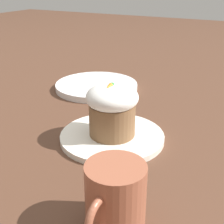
% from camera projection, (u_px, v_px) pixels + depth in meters
% --- Properties ---
extents(ground_plane, '(4.00, 4.00, 0.00)m').
position_uv_depth(ground_plane, '(112.00, 139.00, 0.65)').
color(ground_plane, '#513323').
extents(dessert_plate, '(0.21, 0.21, 0.01)m').
position_uv_depth(dessert_plate, '(112.00, 137.00, 0.64)').
color(dessert_plate, white).
rests_on(dessert_plate, ground_plane).
extents(carrot_cake, '(0.10, 0.10, 0.11)m').
position_uv_depth(carrot_cake, '(112.00, 109.00, 0.61)').
color(carrot_cake, brown).
rests_on(carrot_cake, dessert_plate).
extents(spoon, '(0.11, 0.03, 0.01)m').
position_uv_depth(spoon, '(110.00, 128.00, 0.66)').
color(spoon, silver).
rests_on(spoon, dessert_plate).
extents(coffee_cup, '(0.11, 0.08, 0.09)m').
position_uv_depth(coffee_cup, '(115.00, 196.00, 0.41)').
color(coffee_cup, '#9E563D').
rests_on(coffee_cup, ground_plane).
extents(side_plate, '(0.24, 0.24, 0.02)m').
position_uv_depth(side_plate, '(96.00, 86.00, 0.93)').
color(side_plate, white).
rests_on(side_plate, ground_plane).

